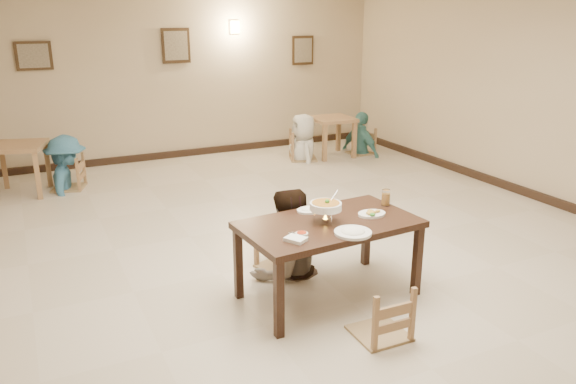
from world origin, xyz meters
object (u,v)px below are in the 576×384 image
main_diner (286,190)px  bg_chair_rl (303,132)px  curry_warmer (326,206)px  drink_glass (386,198)px  bg_table_right (332,125)px  bg_diner_b (62,136)px  bg_table_left (18,153)px  chair_near (382,286)px  chair_far (283,225)px  bg_chair_rr (361,130)px  bg_diner_c (303,114)px  main_table (329,230)px  bg_diner_d (362,112)px  bg_chair_lr (65,158)px

main_diner → bg_chair_rl: size_ratio=1.77×
curry_warmer → drink_glass: 0.78m
bg_table_right → bg_diner_b: (-4.62, -0.01, 0.23)m
drink_glass → bg_table_left: 5.57m
chair_near → bg_table_left: chair_near is taller
bg_table_left → bg_diner_b: (0.63, -0.03, 0.21)m
chair_far → main_diner: 0.42m
bg_chair_rr → chair_near: bearing=-37.5°
drink_glass → bg_diner_c: bg_diner_c is taller
main_table → bg_diner_d: bearing=50.1°
main_table → chair_near: bearing=-90.1°
bg_diner_c → bg_chair_rl: bearing=180.0°
bg_table_left → bg_diner_b: bg_diner_b is taller
chair_far → drink_glass: chair_far is taller
main_table → bg_table_right: size_ratio=2.20×
main_table → chair_far: 0.78m
bg_chair_lr → bg_diner_c: bg_diner_c is taller
bg_chair_rl → bg_diner_d: bearing=-74.6°
main_diner → bg_chair_rl: bearing=-132.8°
chair_near → bg_chair_lr: bearing=-69.3°
bg_chair_lr → bg_chair_rr: size_ratio=1.04×
chair_far → bg_chair_rr: chair_far is taller
main_diner → bg_diner_b: (-1.75, 4.01, -0.06)m
main_table → bg_diner_b: (-1.86, 4.67, 0.15)m
bg_table_right → curry_warmer: bearing=-120.9°
drink_glass → bg_chair_lr: (-2.59, 4.52, -0.35)m
chair_near → bg_chair_rl: 5.86m
curry_warmer → drink_glass: size_ratio=2.00×
bg_chair_lr → chair_far: bearing=43.9°
bg_diner_d → drink_glass: bearing=138.2°
drink_glass → bg_chair_rl: (1.44, 4.54, -0.33)m
bg_table_left → main_diner: bearing=-59.5°
main_table → chair_near: (0.05, -0.78, -0.22)m
drink_glass → bg_chair_lr: bearing=119.8°
curry_warmer → bg_chair_rr: (3.38, 4.60, -0.44)m
bg_chair_lr → bg_diner_b: 0.34m
bg_table_left → bg_diner_c: bearing=-0.1°
bg_chair_lr → bg_chair_rr: bg_chair_lr is taller
main_diner → bg_chair_rr: size_ratio=1.92×
chair_near → bg_chair_rr: bearing=-120.2°
bg_chair_rr → bg_diner_c: bg_diner_c is taller
main_diner → bg_table_right: (2.87, 4.02, -0.29)m
main_table → bg_chair_rr: size_ratio=1.80×
main_table → bg_diner_c: size_ratio=1.00×
chair_far → chair_near: 1.53m
chair_near → curry_warmer: size_ratio=2.81×
curry_warmer → bg_chair_rl: size_ratio=0.32×
chair_far → bg_chair_lr: bearing=96.1°
chair_near → main_diner: main_diner is taller
bg_chair_rr → bg_diner_b: size_ratio=0.56×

